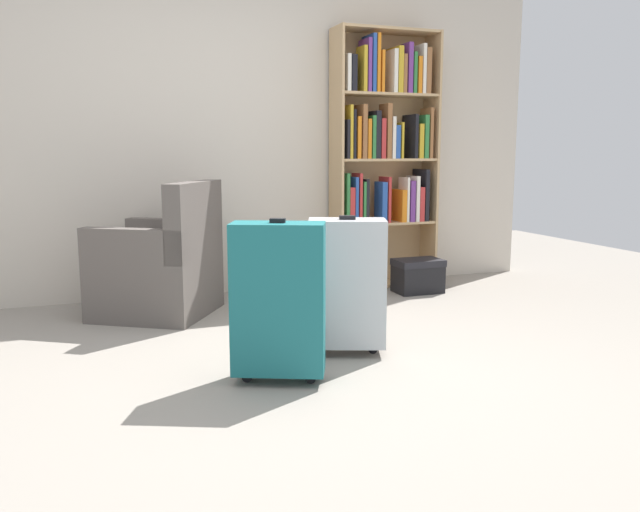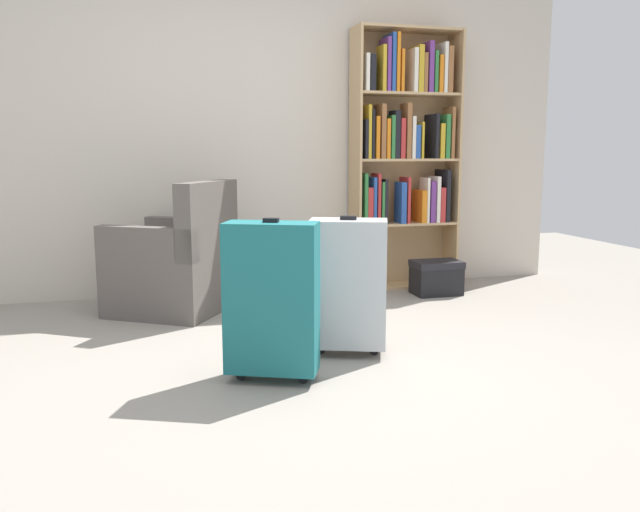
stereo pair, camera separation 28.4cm
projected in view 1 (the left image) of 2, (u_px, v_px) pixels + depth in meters
The scene contains 8 objects.
ground_plane at pixel (313, 379), 3.16m from camera, with size 9.39×9.39×0.00m, color gray.
back_wall at pixel (218, 124), 4.94m from camera, with size 5.37×0.10×2.60m, color beige.
bookshelf at pixel (384, 146), 5.22m from camera, with size 0.86×0.28×2.04m.
armchair at pixel (162, 268), 4.37m from camera, with size 0.97×0.97×0.90m.
mug at pixel (251, 303), 4.56m from camera, with size 0.12×0.08×0.10m.
storage_box at pixel (418, 275), 5.09m from camera, with size 0.37×0.25×0.26m.
suitcase_silver at pixel (347, 283), 3.52m from camera, with size 0.47×0.37×0.76m.
suitcase_teal at pixel (278, 299), 3.07m from camera, with size 0.48×0.36×0.79m.
Camera 1 is at (-1.01, -2.85, 1.10)m, focal length 36.50 mm.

